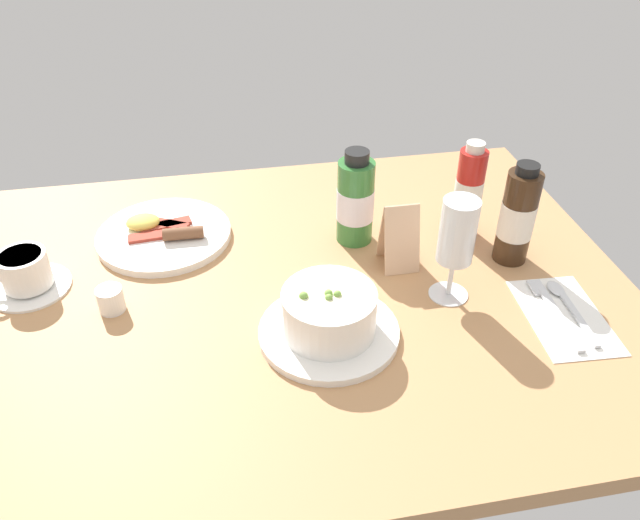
# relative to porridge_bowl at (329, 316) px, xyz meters

# --- Properties ---
(ground_plane) EXTENTS (1.10, 0.84, 0.03)m
(ground_plane) POSITION_rel_porridge_bowl_xyz_m (-0.04, 0.12, -0.05)
(ground_plane) COLOR #B27F51
(porridge_bowl) EXTENTS (0.21, 0.21, 0.09)m
(porridge_bowl) POSITION_rel_porridge_bowl_xyz_m (0.00, 0.00, 0.00)
(porridge_bowl) COLOR white
(porridge_bowl) RESTS_ON ground_plane
(cutlery_setting) EXTENTS (0.13, 0.19, 0.01)m
(cutlery_setting) POSITION_rel_porridge_bowl_xyz_m (0.36, -0.02, -0.04)
(cutlery_setting) COLOR white
(cutlery_setting) RESTS_ON ground_plane
(coffee_cup) EXTENTS (0.13, 0.13, 0.07)m
(coffee_cup) POSITION_rel_porridge_bowl_xyz_m (-0.45, 0.20, -0.01)
(coffee_cup) COLOR white
(coffee_cup) RESTS_ON ground_plane
(creamer_jug) EXTENTS (0.04, 0.05, 0.05)m
(creamer_jug) POSITION_rel_porridge_bowl_xyz_m (-0.32, 0.11, -0.02)
(creamer_jug) COLOR white
(creamer_jug) RESTS_ON ground_plane
(wine_glass) EXTENTS (0.06, 0.06, 0.17)m
(wine_glass) POSITION_rel_porridge_bowl_xyz_m (0.21, 0.06, 0.07)
(wine_glass) COLOR white
(wine_glass) RESTS_ON ground_plane
(sauce_bottle_red) EXTENTS (0.05, 0.05, 0.18)m
(sauce_bottle_red) POSITION_rel_porridge_bowl_xyz_m (0.29, 0.22, 0.05)
(sauce_bottle_red) COLOR #B21E19
(sauce_bottle_red) RESTS_ON ground_plane
(sauce_bottle_brown) EXTENTS (0.06, 0.06, 0.18)m
(sauce_bottle_brown) POSITION_rel_porridge_bowl_xyz_m (0.34, 0.13, 0.05)
(sauce_bottle_brown) COLOR #382314
(sauce_bottle_brown) RESTS_ON ground_plane
(sauce_bottle_green) EXTENTS (0.07, 0.07, 0.17)m
(sauce_bottle_green) POSITION_rel_porridge_bowl_xyz_m (0.09, 0.24, 0.04)
(sauce_bottle_green) COLOR #337233
(sauce_bottle_green) RESTS_ON ground_plane
(breakfast_plate) EXTENTS (0.24, 0.24, 0.04)m
(breakfast_plate) POSITION_rel_porridge_bowl_xyz_m (-0.24, 0.30, -0.03)
(breakfast_plate) COLOR white
(breakfast_plate) RESTS_ON ground_plane
(menu_card) EXTENTS (0.06, 0.06, 0.12)m
(menu_card) POSITION_rel_porridge_bowl_xyz_m (0.15, 0.15, 0.02)
(menu_card) COLOR tan
(menu_card) RESTS_ON ground_plane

